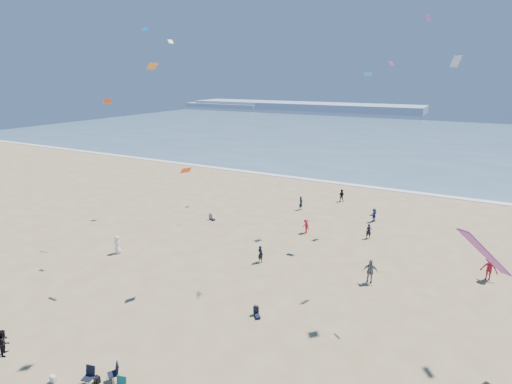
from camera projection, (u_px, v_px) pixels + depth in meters
The scene contains 10 objects.
ocean at pixel (413, 140), 99.76m from camera, with size 220.00×100.00×0.06m, color #476B84.
surf_line at pixel (365, 186), 57.45m from camera, with size 220.00×1.20×0.08m, color white.
headland_far at pixel (302, 106), 190.01m from camera, with size 110.00×20.00×3.20m, color #7A8EA8.
headland_near at pixel (225, 105), 204.11m from camera, with size 40.00×14.00×2.00m, color #7A8EA8.
standing_flyers at pixel (336, 276), 30.13m from camera, with size 34.80×42.05×1.92m.
seated_group at pixel (238, 326), 24.75m from camera, with size 25.13×28.68×0.84m.
chair_cluster at pixel (106, 379), 20.25m from camera, with size 2.72×1.57×1.00m.
white_tote at pixel (53, 379), 20.67m from camera, with size 0.35×0.20×0.40m, color silver.
black_backpack at pixel (97, 380), 20.66m from camera, with size 0.30×0.22×0.38m, color black.
kites_aloft at pixel (400, 75), 22.79m from camera, with size 37.44×39.99×28.43m.
Camera 1 is at (12.32, -11.24, 15.31)m, focal length 28.00 mm.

